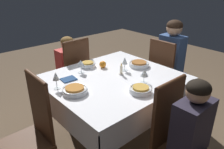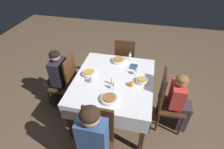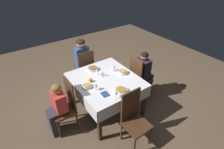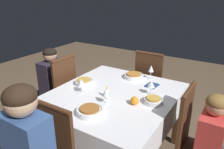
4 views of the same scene
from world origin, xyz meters
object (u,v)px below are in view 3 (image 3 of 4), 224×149
(chair_south, at_px, (139,77))
(wine_glass_east, at_px, (97,70))
(chair_north, at_px, (66,105))
(bowl_west, at_px, (121,90))
(person_child_dark, at_px, (145,72))
(wine_glass_north, at_px, (96,85))
(person_adult_denim, at_px, (82,60))
(bowl_south, at_px, (123,72))
(wine_glass_west, at_px, (116,93))
(person_child_red, at_px, (57,108))
(bowl_east, at_px, (93,69))
(bowl_north, at_px, (87,86))
(candle_centerpiece, at_px, (102,74))
(orange_fruit, at_px, (90,80))
(napkin_red_folded, at_px, (105,94))
(wine_glass_south, at_px, (113,67))
(chair_west, at_px, (134,117))
(dining_table, at_px, (106,83))
(chair_east, at_px, (85,69))

(chair_south, height_order, wine_glass_east, chair_south)
(chair_north, relative_size, bowl_west, 4.46)
(person_child_dark, xyz_separation_m, wine_glass_north, (-0.11, 1.27, 0.27))
(bowl_west, bearing_deg, person_adult_denim, 0.14)
(bowl_south, xyz_separation_m, wine_glass_west, (-0.51, 0.54, 0.09))
(person_child_dark, bearing_deg, bowl_west, 112.94)
(wine_glass_west, bearing_deg, person_child_red, 55.15)
(bowl_east, relative_size, bowl_north, 1.31)
(candle_centerpiece, bearing_deg, orange_fruit, 94.86)
(chair_south, relative_size, bowl_south, 5.04)
(person_child_dark, xyz_separation_m, napkin_red_folded, (-0.30, 1.21, 0.18))
(person_adult_denim, bearing_deg, wine_glass_south, 106.92)
(orange_fruit, bearing_deg, bowl_east, -36.39)
(chair_west, distance_m, bowl_north, 0.95)
(dining_table, bearing_deg, candle_centerpiece, -0.96)
(chair_north, distance_m, orange_fruit, 0.60)
(bowl_south, bearing_deg, person_child_dark, -93.29)
(person_child_dark, distance_m, bowl_south, 0.61)
(bowl_north, bearing_deg, wine_glass_west, -154.73)
(chair_west, xyz_separation_m, person_adult_denim, (1.88, -0.05, 0.16))
(person_child_red, bearing_deg, person_child_dark, 87.45)
(napkin_red_folded, bearing_deg, bowl_east, -15.66)
(chair_north, height_order, person_child_dark, person_child_dark)
(chair_south, bearing_deg, wine_glass_north, 95.86)
(bowl_south, height_order, wine_glass_west, wine_glass_west)
(wine_glass_north, height_order, bowl_south, wine_glass_north)
(person_adult_denim, bearing_deg, orange_fruit, 73.05)
(chair_west, height_order, wine_glass_south, chair_west)
(orange_fruit, bearing_deg, wine_glass_east, -61.12)
(chair_east, height_order, chair_west, same)
(person_child_red, distance_m, wine_glass_south, 1.29)
(candle_centerpiece, bearing_deg, person_adult_denim, -0.67)
(chair_south, distance_m, wine_glass_north, 1.17)
(chair_east, relative_size, candle_centerpiece, 7.88)
(person_adult_denim, bearing_deg, candle_centerpiece, 89.33)
(person_child_dark, bearing_deg, chair_south, 90.00)
(chair_north, relative_size, wine_glass_east, 6.70)
(person_adult_denim, bearing_deg, person_child_dark, 131.39)
(dining_table, height_order, wine_glass_north, wine_glass_north)
(dining_table, relative_size, chair_north, 1.28)
(bowl_south, relative_size, wine_glass_west, 1.22)
(wine_glass_south, bearing_deg, chair_south, -111.02)
(chair_west, bearing_deg, chair_east, 88.41)
(wine_glass_east, height_order, napkin_red_folded, wine_glass_east)
(chair_north, xyz_separation_m, chair_south, (-0.09, -1.60, 0.00))
(bowl_north, relative_size, candle_centerpiece, 1.36)
(chair_west, relative_size, bowl_north, 5.80)
(chair_north, xyz_separation_m, napkin_red_folded, (-0.39, -0.55, 0.24))
(chair_north, relative_size, person_child_red, 1.00)
(person_child_dark, xyz_separation_m, wine_glass_west, (-0.48, 1.12, 0.29))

